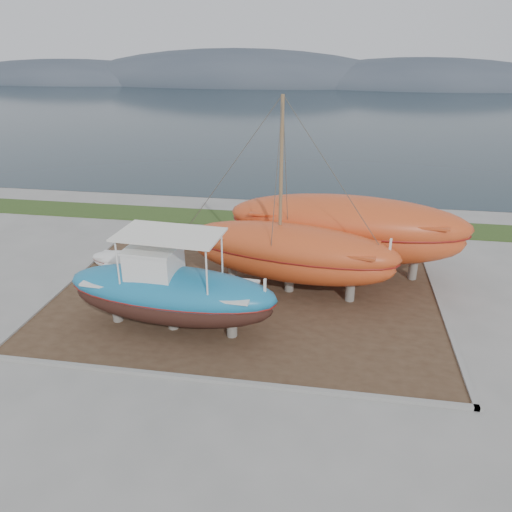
% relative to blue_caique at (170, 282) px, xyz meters
% --- Properties ---
extents(ground, '(140.00, 140.00, 0.00)m').
position_rel_blue_caique_xyz_m(ground, '(2.53, -1.14, -2.23)').
color(ground, gray).
rests_on(ground, ground).
extents(dirt_patch, '(18.00, 12.00, 0.06)m').
position_rel_blue_caique_xyz_m(dirt_patch, '(2.53, 2.86, -2.20)').
color(dirt_patch, '#422D1E').
rests_on(dirt_patch, ground).
extents(curb_frame, '(18.60, 12.60, 0.15)m').
position_rel_blue_caique_xyz_m(curb_frame, '(2.53, 2.86, -2.16)').
color(curb_frame, gray).
rests_on(curb_frame, ground).
extents(grass_strip, '(44.00, 3.00, 0.08)m').
position_rel_blue_caique_xyz_m(grass_strip, '(2.53, 14.36, -2.19)').
color(grass_strip, '#284219').
rests_on(grass_strip, ground).
extents(sea, '(260.00, 100.00, 0.04)m').
position_rel_blue_caique_xyz_m(sea, '(2.53, 68.86, -2.23)').
color(sea, '#17272F').
rests_on(sea, ground).
extents(mountain_ridge, '(200.00, 36.00, 20.00)m').
position_rel_blue_caique_xyz_m(mountain_ridge, '(2.53, 123.86, -2.23)').
color(mountain_ridge, '#333D49').
rests_on(mountain_ridge, ground).
extents(blue_caique, '(9.22, 3.49, 4.35)m').
position_rel_blue_caique_xyz_m(blue_caique, '(0.00, 0.00, 0.00)').
color(blue_caique, teal).
rests_on(blue_caique, dirt_patch).
extents(white_dinghy, '(4.04, 1.78, 1.18)m').
position_rel_blue_caique_xyz_m(white_dinghy, '(-3.98, 4.69, -1.58)').
color(white_dinghy, white).
rests_on(white_dinghy, dirt_patch).
extents(orange_sailboat, '(10.69, 4.79, 9.23)m').
position_rel_blue_caique_xyz_m(orange_sailboat, '(4.53, 4.24, 2.44)').
color(orange_sailboat, '#C2461D').
rests_on(orange_sailboat, dirt_patch).
extents(orange_bare_hull, '(12.49, 4.68, 4.01)m').
position_rel_blue_caique_xyz_m(orange_bare_hull, '(7.15, 6.89, -0.17)').
color(orange_bare_hull, '#C2461D').
rests_on(orange_bare_hull, dirt_patch).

